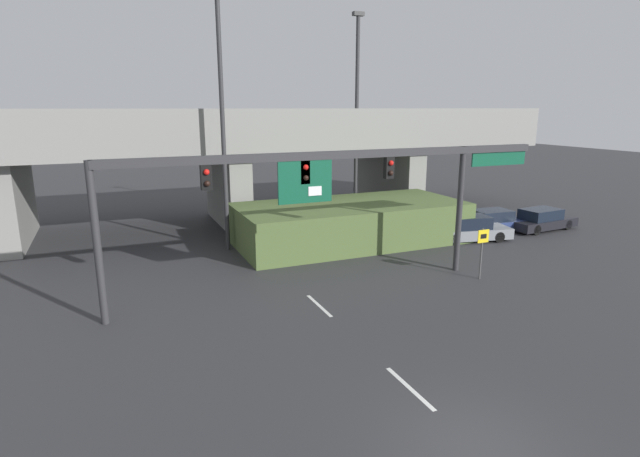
{
  "coord_description": "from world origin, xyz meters",
  "views": [
    {
      "loc": [
        -7.29,
        -7.91,
        7.71
      ],
      "look_at": [
        0.0,
        9.18,
        3.2
      ],
      "focal_mm": 28.0,
      "sensor_mm": 36.0,
      "label": 1
    }
  ],
  "objects_px": {
    "parked_sedan_near_right": "(469,229)",
    "highway_light_pole_far": "(223,122)",
    "speed_limit_sign": "(482,246)",
    "parked_sedan_mid_right": "(493,221)",
    "highway_light_pole_near": "(357,118)",
    "parked_sedan_far_right": "(541,220)",
    "signal_gantry": "(335,176)"
  },
  "relations": [
    {
      "from": "speed_limit_sign",
      "to": "parked_sedan_near_right",
      "type": "xyz_separation_m",
      "value": [
        4.06,
        5.79,
        -0.88
      ]
    },
    {
      "from": "signal_gantry",
      "to": "parked_sedan_near_right",
      "type": "xyz_separation_m",
      "value": [
        10.76,
        4.29,
        -4.26
      ]
    },
    {
      "from": "highway_light_pole_far",
      "to": "speed_limit_sign",
      "type": "bearing_deg",
      "value": -44.62
    },
    {
      "from": "highway_light_pole_far",
      "to": "parked_sedan_far_right",
      "type": "relative_size",
      "value": 2.7
    },
    {
      "from": "signal_gantry",
      "to": "highway_light_pole_far",
      "type": "relative_size",
      "value": 1.49
    },
    {
      "from": "highway_light_pole_far",
      "to": "parked_sedan_mid_right",
      "type": "distance_m",
      "value": 17.89
    },
    {
      "from": "speed_limit_sign",
      "to": "highway_light_pole_far",
      "type": "xyz_separation_m",
      "value": [
        -9.57,
        9.45,
        5.43
      ]
    },
    {
      "from": "highway_light_pole_near",
      "to": "parked_sedan_far_right",
      "type": "distance_m",
      "value": 13.64
    },
    {
      "from": "speed_limit_sign",
      "to": "parked_sedan_far_right",
      "type": "relative_size",
      "value": 0.49
    },
    {
      "from": "speed_limit_sign",
      "to": "highway_light_pole_near",
      "type": "xyz_separation_m",
      "value": [
        -0.49,
        11.75,
        5.49
      ]
    },
    {
      "from": "parked_sedan_mid_right",
      "to": "parked_sedan_far_right",
      "type": "bearing_deg",
      "value": -12.73
    },
    {
      "from": "speed_limit_sign",
      "to": "parked_sedan_mid_right",
      "type": "distance_m",
      "value": 9.94
    },
    {
      "from": "highway_light_pole_far",
      "to": "parked_sedan_near_right",
      "type": "distance_m",
      "value": 15.46
    },
    {
      "from": "highway_light_pole_near",
      "to": "parked_sedan_near_right",
      "type": "bearing_deg",
      "value": -52.71
    },
    {
      "from": "highway_light_pole_far",
      "to": "highway_light_pole_near",
      "type": "bearing_deg",
      "value": 14.24
    },
    {
      "from": "speed_limit_sign",
      "to": "parked_sedan_near_right",
      "type": "relative_size",
      "value": 0.48
    },
    {
      "from": "parked_sedan_near_right",
      "to": "parked_sedan_mid_right",
      "type": "distance_m",
      "value": 3.17
    },
    {
      "from": "highway_light_pole_near",
      "to": "highway_light_pole_far",
      "type": "distance_m",
      "value": 9.38
    },
    {
      "from": "signal_gantry",
      "to": "highway_light_pole_near",
      "type": "distance_m",
      "value": 12.18
    },
    {
      "from": "signal_gantry",
      "to": "highway_light_pole_near",
      "type": "xyz_separation_m",
      "value": [
        6.22,
        10.25,
        2.11
      ]
    },
    {
      "from": "parked_sedan_mid_right",
      "to": "signal_gantry",
      "type": "bearing_deg",
      "value": -154.36
    },
    {
      "from": "signal_gantry",
      "to": "highway_light_pole_near",
      "type": "bearing_deg",
      "value": 58.77
    },
    {
      "from": "speed_limit_sign",
      "to": "signal_gantry",
      "type": "bearing_deg",
      "value": 167.4
    },
    {
      "from": "speed_limit_sign",
      "to": "highway_light_pole_near",
      "type": "relative_size",
      "value": 0.18
    },
    {
      "from": "speed_limit_sign",
      "to": "highway_light_pole_far",
      "type": "bearing_deg",
      "value": 135.38
    },
    {
      "from": "highway_light_pole_far",
      "to": "parked_sedan_far_right",
      "type": "distance_m",
      "value": 20.98
    },
    {
      "from": "highway_light_pole_near",
      "to": "highway_light_pole_far",
      "type": "xyz_separation_m",
      "value": [
        -9.09,
        -2.31,
        -0.06
      ]
    },
    {
      "from": "signal_gantry",
      "to": "parked_sedan_far_right",
      "type": "bearing_deg",
      "value": 15.25
    },
    {
      "from": "highway_light_pole_near",
      "to": "parked_sedan_mid_right",
      "type": "height_order",
      "value": "highway_light_pole_near"
    },
    {
      "from": "parked_sedan_near_right",
      "to": "highway_light_pole_near",
      "type": "bearing_deg",
      "value": 138.54
    },
    {
      "from": "parked_sedan_near_right",
      "to": "highway_light_pole_far",
      "type": "bearing_deg",
      "value": 176.23
    },
    {
      "from": "parked_sedan_far_right",
      "to": "parked_sedan_mid_right",
      "type": "bearing_deg",
      "value": 158.92
    }
  ]
}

